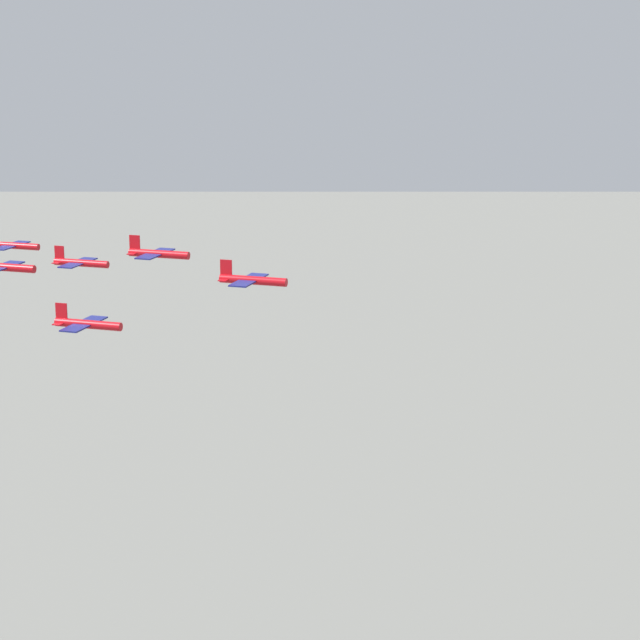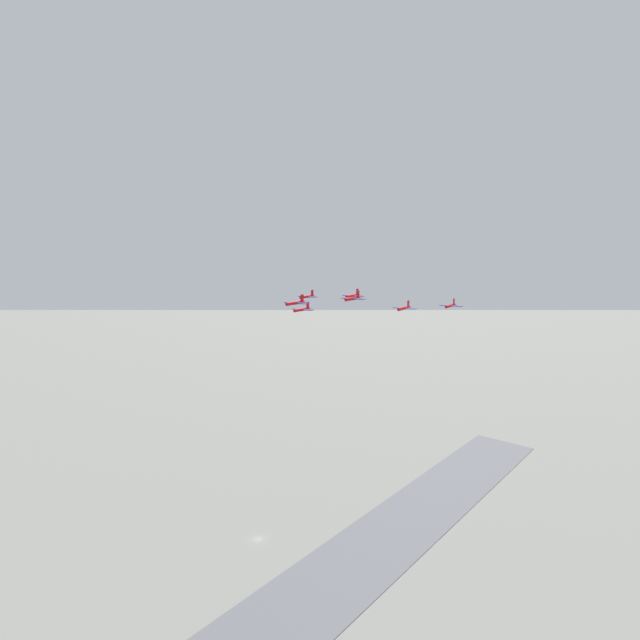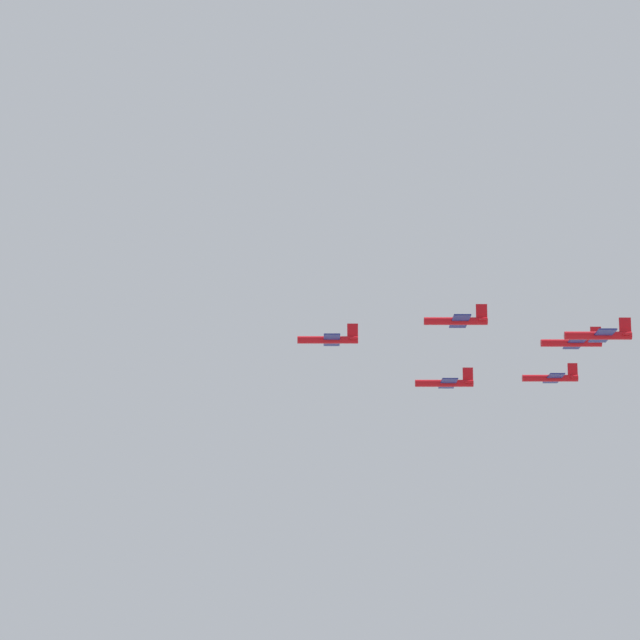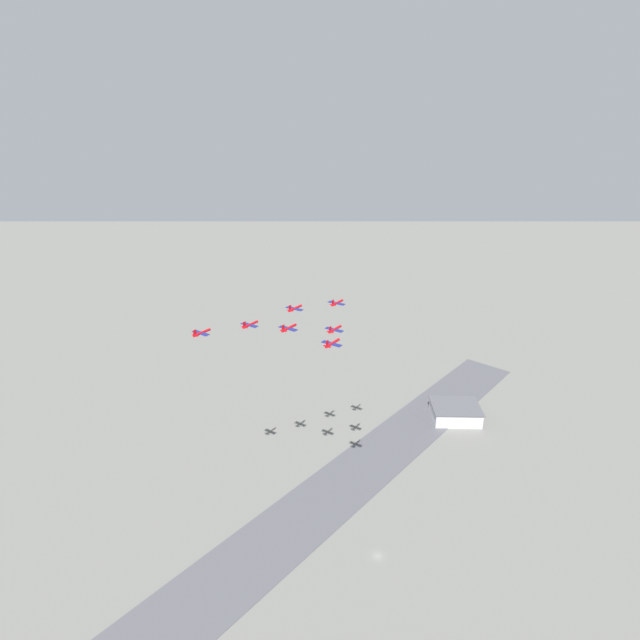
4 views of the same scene
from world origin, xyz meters
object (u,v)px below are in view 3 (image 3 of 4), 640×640
object	(u,v)px
jet_4	(574,343)
jet_5	(552,378)
jet_0	(330,340)
jet_1	(458,321)
jet_3	(601,335)
jet_2	(446,383)

from	to	relation	value
jet_4	jet_5	distance (m)	20.51
jet_5	jet_0	bearing A→B (deg)	120.47
jet_1	jet_4	size ratio (longest dim) A/B	1.00
jet_4	jet_5	xyz separation A→B (m)	(17.12, -11.21, -1.38)
jet_0	jet_4	size ratio (longest dim) A/B	1.00
jet_1	jet_3	xyz separation A→B (m)	(-18.09, -8.95, -4.17)
jet_0	jet_3	xyz separation A→B (m)	(-36.18, -17.89, -3.68)
jet_2	jet_4	distance (m)	20.58
jet_2	jet_3	size ratio (longest dim) A/B	1.00
jet_2	jet_4	xyz separation A→B (m)	(-18.09, -8.95, 4.02)
jet_0	jet_3	size ratio (longest dim) A/B	1.00
jet_1	jet_4	xyz separation A→B (m)	(-0.97, -20.16, -0.94)
jet_1	jet_3	distance (m)	20.61
jet_0	jet_5	world-z (taller)	jet_0
jet_0	jet_1	distance (m)	20.19
jet_1	jet_2	size ratio (longest dim) A/B	1.00
jet_1	jet_2	bearing A→B (deg)	-0.00
jet_4	jet_3	bearing A→B (deg)	-180.00
jet_1	jet_2	xyz separation A→B (m)	(17.12, -11.21, -4.96)
jet_3	jet_4	bearing A→B (deg)	0.00
jet_0	jet_2	xyz separation A→B (m)	(-0.97, -20.16, -4.47)
jet_3	jet_5	xyz separation A→B (m)	(34.24, -22.42, 1.85)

